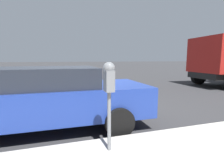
# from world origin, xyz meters

# --- Properties ---
(ground_plane) EXTENTS (220.00, 220.00, 0.00)m
(ground_plane) POSITION_xyz_m (0.00, 0.00, 0.00)
(ground_plane) COLOR #333335
(parking_meter) EXTENTS (0.21, 0.19, 1.46)m
(parking_meter) POSITION_xyz_m (-2.65, 0.00, 1.25)
(parking_meter) COLOR gray
(parking_meter) RESTS_ON sidewalk
(car_blue) EXTENTS (2.14, 4.80, 1.46)m
(car_blue) POSITION_xyz_m (-1.01, 1.08, 0.78)
(car_blue) COLOR navy
(car_blue) RESTS_ON ground_plane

